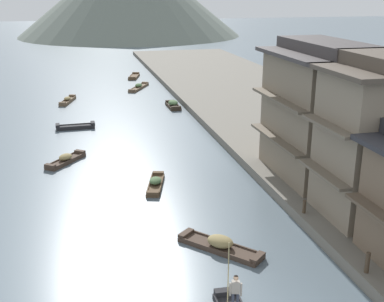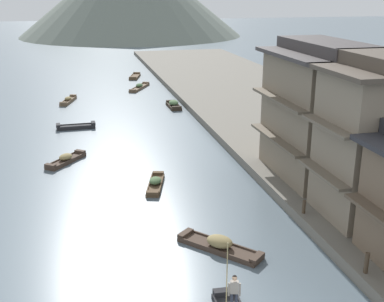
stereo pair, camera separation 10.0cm
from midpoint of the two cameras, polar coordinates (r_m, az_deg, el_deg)
name	(u,v)px [view 2 (the right image)]	position (r m, az deg, el deg)	size (l,w,h in m)	color
riverbank_right	(291,117)	(49.68, 11.45, 3.84)	(18.00, 110.00, 0.63)	#6B665B
boatman_person	(234,289)	(19.61, 5.02, -15.68)	(0.56, 0.32, 3.04)	black
boat_moored_nearest	(66,160)	(38.02, -14.37, -0.96)	(3.06, 3.59, 0.69)	#423328
boat_moored_second	(220,245)	(25.00, 3.34, -10.86)	(3.82, 4.09, 0.74)	#423328
boat_moored_third	(139,87)	(65.01, -6.08, 7.41)	(3.36, 5.45, 0.69)	brown
boat_moored_far	(135,77)	(73.29, -6.62, 8.58)	(2.24, 4.52, 0.49)	brown
boat_midriver_drifting	(174,105)	(54.18, -2.09, 5.41)	(1.20, 3.48, 0.83)	#33281E
boat_midriver_upstream	(68,100)	(58.48, -14.13, 5.73)	(1.98, 4.44, 0.66)	brown
boat_upstream_distant	(155,183)	(32.55, -4.19, -3.77)	(1.83, 3.89, 0.62)	brown
boat_crossing_west	(76,127)	(47.09, -13.27, 2.76)	(3.59, 1.10, 0.55)	#232326
house_waterfront_second	(382,139)	(27.74, 21.35, 1.36)	(7.01, 5.42, 8.74)	gray
house_waterfront_tall	(322,111)	(32.93, 14.94, 4.51)	(6.68, 8.26, 8.74)	#7F705B
mooring_post_dock_near	(367,263)	(23.16, 19.74, -12.14)	(0.20, 0.20, 0.97)	#473828
mooring_post_dock_mid	(304,207)	(27.94, 12.97, -6.33)	(0.20, 0.20, 0.75)	#473828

